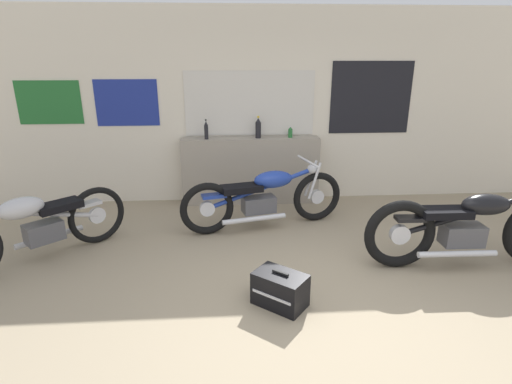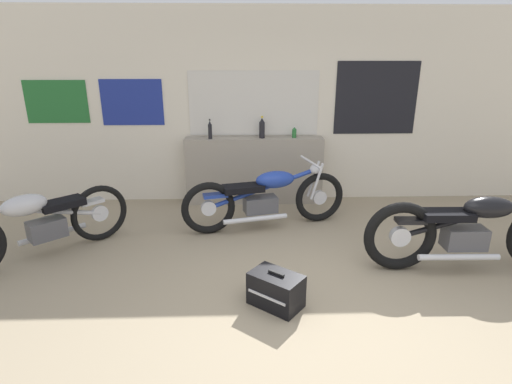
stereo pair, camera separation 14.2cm
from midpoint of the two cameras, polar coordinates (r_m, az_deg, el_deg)
ground_plane at (r=3.61m, az=9.36°, el=-17.48°), size 24.00×24.00×0.00m
wall_back at (r=6.04m, az=3.27°, el=11.96°), size 10.00×0.07×2.80m
sill_counter at (r=6.00m, az=-1.46°, el=3.08°), size 2.03×0.28×0.99m
bottle_leftmost at (r=5.83m, az=-7.83°, el=8.71°), size 0.06×0.06×0.29m
bottle_left_center at (r=5.86m, az=-0.39°, el=9.09°), size 0.08×0.08×0.32m
bottle_center at (r=5.93m, az=4.23°, el=8.50°), size 0.06×0.06×0.17m
motorcycle_black at (r=4.68m, az=27.52°, el=-4.51°), size 2.23×0.64×0.93m
motorcycle_blue at (r=5.11m, az=0.38°, el=-0.71°), size 2.12×0.76×0.85m
motorcycle_silver at (r=4.88m, az=-29.68°, el=-4.12°), size 1.53×1.42×0.88m
hard_case_black at (r=3.66m, az=2.32°, el=-13.74°), size 0.53×0.51×0.33m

